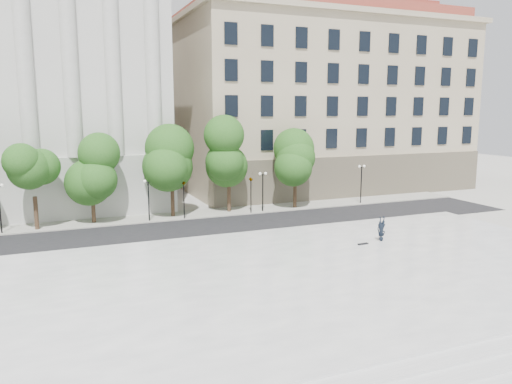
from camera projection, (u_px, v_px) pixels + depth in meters
ground at (321, 297)px, 27.91m from camera, size 160.00×160.00×0.00m
plaza at (297, 277)px, 30.61m from camera, size 44.00×22.00×0.45m
street at (220, 227)px, 44.33m from camera, size 60.00×8.00×0.02m
far_sidewalk at (201, 214)px, 49.80m from camera, size 60.00×4.00×0.12m
building_west at (12, 86)px, 54.61m from camera, size 31.50×27.65×25.60m
building_east at (309, 104)px, 69.08m from camera, size 36.00×26.15×23.00m
traffic_light_west at (184, 181)px, 46.85m from camera, size 0.86×1.70×4.17m
traffic_light_east at (251, 177)px, 49.41m from camera, size 0.42×1.74×4.20m
person_lying at (381, 237)px, 38.04m from camera, size 0.77×1.91×0.51m
skateboard at (363, 244)px, 37.04m from camera, size 0.87×0.28×0.09m
plaza_steps at (433, 371)px, 19.77m from camera, size 44.00×3.00×0.30m
street_trees at (138, 165)px, 46.14m from camera, size 35.41×5.39×8.09m
lamp_posts at (207, 188)px, 48.15m from camera, size 36.52×0.28×4.34m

